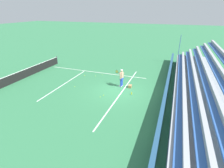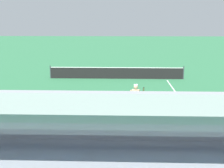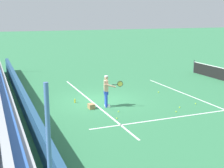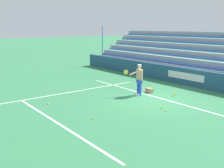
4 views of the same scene
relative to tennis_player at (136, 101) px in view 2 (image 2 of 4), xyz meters
The scene contains 18 objects.
ground_plane 1.50m from the tennis_player, behind, with size 160.00×160.00×0.00m, color #337A4C.
court_baseline_white 1.56m from the tennis_player, 160.38° to the right, with size 12.00×0.10×0.01m, color white.
court_sideline_white 5.08m from the tennis_player, 54.46° to the left, with size 0.10×12.00×0.01m, color white.
court_service_line_white 5.77m from the tennis_player, 102.16° to the left, with size 8.22×0.10×0.01m, color white.
back_wall_sponsor_board 4.42m from the tennis_player, 105.86° to the right, with size 24.99×0.25×1.10m.
bleacher_stand 6.98m from the tennis_player, 99.91° to the right, with size 23.74×4.00×3.85m.
tennis_player is the anchor object (origin of this frame).
ball_box_cardboard 1.16m from the tennis_player, 89.10° to the right, with size 0.40×0.30×0.26m, color #A87F51.
tennis_ball_far_left 2.25m from the tennis_player, ahead, with size 0.07×0.07×0.07m, color #CCE533.
tennis_ball_by_box 3.81m from the tennis_player, 52.89° to the left, with size 0.07×0.07×0.07m, color #CCE533.
tennis_ball_on_baseline 3.11m from the tennis_player, 160.38° to the left, with size 0.07×0.07×0.07m, color #CCE533.
tennis_ball_toward_net 5.06m from the tennis_player, 73.86° to the left, with size 0.07×0.07×0.07m, color #CCE533.
tennis_ball_midcourt 1.43m from the tennis_player, 11.41° to the left, with size 0.07×0.07×0.07m, color #CCE533.
tennis_ball_stray_back 4.02m from the tennis_player, 65.13° to the left, with size 0.07×0.07×0.07m, color #CCE533.
tennis_ball_far_right 4.61m from the tennis_player, 111.80° to the left, with size 0.07×0.07×0.07m, color #CCE533.
tennis_ball_near_player 2.73m from the tennis_player, 161.03° to the left, with size 0.07×0.07×0.07m, color #CCE533.
water_bottle 2.12m from the tennis_player, 135.20° to the right, with size 0.07×0.07×0.22m, color yellow.
tennis_net 10.65m from the tennis_player, 96.48° to the left, with size 11.09×0.09×1.07m.
Camera 2 is at (0.59, -14.88, 4.77)m, focal length 50.00 mm.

